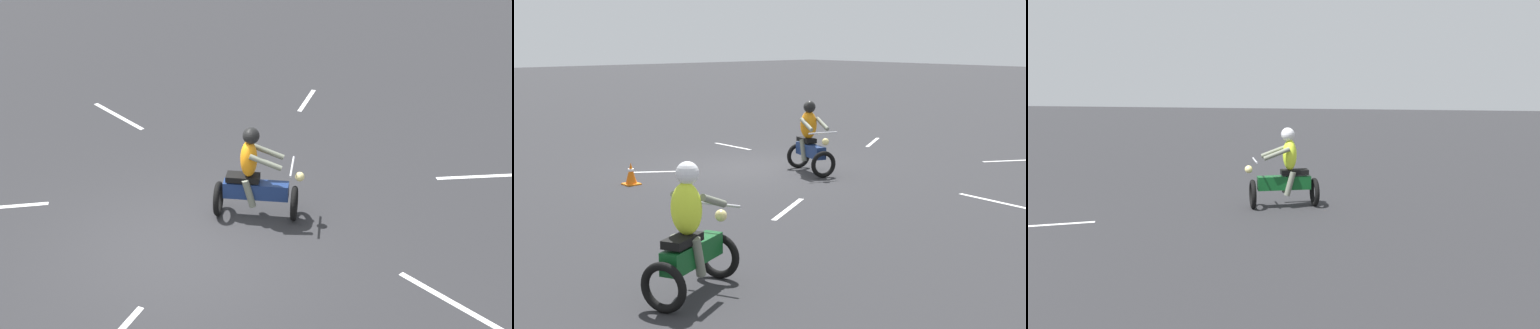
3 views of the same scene
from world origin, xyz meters
TOP-DOWN VIEW (x-y plane):
  - ground_plane at (0.00, 0.00)m, footprint 120.00×120.00m
  - motorcycle_rider_foreground at (-1.31, -0.73)m, footprint 1.55×1.02m
  - motorcycle_rider_background at (-6.13, 5.92)m, footprint 1.14×1.53m
  - traffic_cone_mid_left at (0.17, 3.12)m, footprint 0.32×0.32m
  - lane_stripe_e at (3.02, -1.83)m, footprint 1.67×0.14m
  - lane_stripe_ne at (1.06, 1.93)m, footprint 0.80×1.13m
  - lane_stripe_nw at (-3.64, 2.06)m, footprint 0.97×1.54m
  - lane_stripe_w at (-5.78, -1.33)m, footprint 1.68×0.25m
  - lane_stripe_sw at (-3.49, -5.61)m, footprint 0.75×1.27m
  - lane_stripe_se at (0.91, -5.50)m, footprint 1.09×1.70m

SIDE VIEW (x-z plane):
  - ground_plane at x=0.00m, z-range 0.00..0.00m
  - lane_stripe_e at x=3.02m, z-range 0.00..0.01m
  - lane_stripe_ne at x=1.06m, z-range 0.00..0.01m
  - lane_stripe_nw at x=-3.64m, z-range 0.00..0.01m
  - lane_stripe_w at x=-5.78m, z-range 0.00..0.01m
  - lane_stripe_sw at x=-3.49m, z-range 0.00..0.01m
  - lane_stripe_se at x=0.91m, z-range 0.00..0.01m
  - traffic_cone_mid_left at x=0.17m, z-range -0.01..0.47m
  - motorcycle_rider_foreground at x=-1.31m, z-range -0.10..1.56m
  - motorcycle_rider_background at x=-6.13m, z-range -0.10..1.56m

